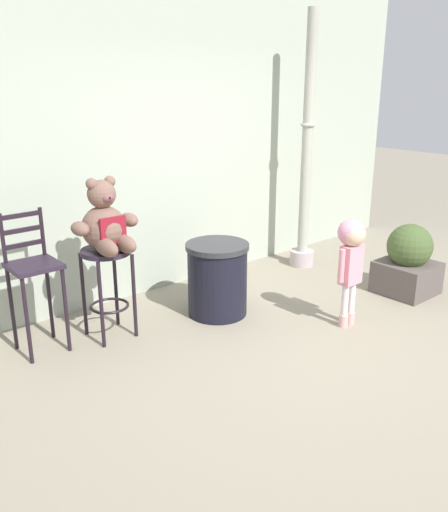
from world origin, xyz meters
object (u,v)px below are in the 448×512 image
object	(u,v)px
lamppost	(306,171)
planter_with_shrub	(408,262)
teddy_bear	(105,224)
trash_bin	(217,279)
bar_stool_with_teddy	(107,274)
child_walking	(351,250)
bar_chair_empty	(33,274)

from	to	relation	value
lamppost	planter_with_shrub	bearing A→B (deg)	-82.62
teddy_bear	trash_bin	size ratio (longest dim) A/B	0.87
lamppost	bar_stool_with_teddy	bearing A→B (deg)	-176.27
lamppost	planter_with_shrub	size ratio (longest dim) A/B	3.87
trash_bin	lamppost	size ratio (longest dim) A/B	0.24
bar_stool_with_teddy	child_walking	xyz separation A→B (m)	(1.73, -1.20, 0.15)
lamppost	child_walking	bearing A→B (deg)	-124.35
bar_stool_with_teddy	planter_with_shrub	distance (m)	3.06
teddy_bear	bar_chair_empty	xyz separation A→B (m)	(-0.56, 0.19, -0.35)
bar_chair_empty	bar_stool_with_teddy	bearing A→B (deg)	-15.67
child_walking	planter_with_shrub	bearing A→B (deg)	-19.60
lamppost	planter_with_shrub	world-z (taller)	lamppost
bar_stool_with_teddy	bar_chair_empty	distance (m)	0.59
planter_with_shrub	teddy_bear	bearing A→B (deg)	159.00
planter_with_shrub	child_walking	bearing A→B (deg)	-175.62
teddy_bear	child_walking	xyz separation A→B (m)	(1.73, -1.17, -0.30)
bar_stool_with_teddy	planter_with_shrub	xyz separation A→B (m)	(2.84, -1.12, -0.23)
bar_stool_with_teddy	teddy_bear	distance (m)	0.44
bar_chair_empty	planter_with_shrub	size ratio (longest dim) A/B	1.57
bar_stool_with_teddy	lamppost	distance (m)	2.73
bar_stool_with_teddy	trash_bin	world-z (taller)	bar_stool_with_teddy
planter_with_shrub	trash_bin	bearing A→B (deg)	154.60
child_walking	bar_chair_empty	distance (m)	2.67
bar_stool_with_teddy	trash_bin	bearing A→B (deg)	-13.87
bar_stool_with_teddy	teddy_bear	world-z (taller)	teddy_bear
lamppost	bar_chair_empty	distance (m)	3.27
child_walking	bar_chair_empty	xyz separation A→B (m)	(-2.29, 1.36, -0.05)
bar_stool_with_teddy	lamppost	world-z (taller)	lamppost
child_walking	trash_bin	world-z (taller)	child_walking
trash_bin	bar_chair_empty	size ratio (longest dim) A/B	0.60
teddy_bear	trash_bin	world-z (taller)	teddy_bear
bar_stool_with_teddy	trash_bin	distance (m)	1.06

